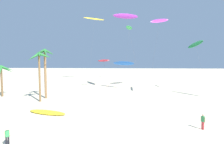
{
  "coord_description": "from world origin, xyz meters",
  "views": [
    {
      "loc": [
        0.58,
        -2.09,
        7.54
      ],
      "look_at": [
        -0.93,
        25.24,
        5.61
      ],
      "focal_mm": 28.66,
      "sensor_mm": 36.0,
      "label": 1
    }
  ],
  "objects": [
    {
      "name": "grounded_kite_0",
      "position": [
        -9.82,
        21.86,
        0.18
      ],
      "size": [
        6.06,
        3.22,
        0.35
      ],
      "color": "yellow",
      "rests_on": "ground"
    },
    {
      "name": "palm_tree_1",
      "position": [
        -14.13,
        31.46,
        7.55
      ],
      "size": [
        3.73,
        3.88,
        9.6
      ],
      "color": "olive",
      "rests_on": "ground"
    },
    {
      "name": "person_foreground_walker",
      "position": [
        9.32,
        17.19,
        0.93
      ],
      "size": [
        0.35,
        0.42,
        1.69
      ],
      "color": "red",
      "rests_on": "ground"
    },
    {
      "name": "flying_kite_6",
      "position": [
        3.11,
        62.41,
        18.76
      ],
      "size": [
        3.49,
        11.56,
        19.45
      ],
      "color": "green",
      "rests_on": "ground"
    },
    {
      "name": "flying_kite_1",
      "position": [
        17.64,
        40.88,
        11.04
      ],
      "size": [
        2.61,
        7.35,
        12.18
      ],
      "color": "green",
      "rests_on": "ground"
    },
    {
      "name": "flying_kite_2",
      "position": [
        1.52,
        39.34,
        17.34
      ],
      "size": [
        6.35,
        10.95,
        18.27
      ],
      "color": "purple",
      "rests_on": "ground"
    },
    {
      "name": "flying_kite_0",
      "position": [
        9.6,
        42.33,
        16.88
      ],
      "size": [
        5.58,
        4.91,
        17.96
      ],
      "color": "purple",
      "rests_on": "ground"
    },
    {
      "name": "flying_kite_7",
      "position": [
        0.91,
        42.95,
        6.57
      ],
      "size": [
        5.96,
        9.9,
        7.19
      ],
      "color": "blue",
      "rests_on": "ground"
    },
    {
      "name": "flying_kite_8",
      "position": [
        -4.72,
        49.03,
        7.25
      ],
      "size": [
        5.34,
        13.67,
        7.68
      ],
      "color": "red",
      "rests_on": "ground"
    },
    {
      "name": "person_mid_field",
      "position": [
        -9.24,
        12.3,
        0.93
      ],
      "size": [
        0.39,
        0.38,
        1.69
      ],
      "color": "black",
      "rests_on": "ground"
    },
    {
      "name": "flying_kite_3",
      "position": [
        -9.04,
        60.31,
        21.55
      ],
      "size": [
        7.2,
        9.1,
        22.04
      ],
      "color": "yellow",
      "rests_on": "ground"
    },
    {
      "name": "palm_tree_2",
      "position": [
        -13.96,
        28.71,
        7.43
      ],
      "size": [
        4.28,
        4.17,
        8.82
      ],
      "color": "brown",
      "rests_on": "ground"
    },
    {
      "name": "palm_tree_0",
      "position": [
        -23.79,
        32.6,
        5.15
      ],
      "size": [
        5.22,
        4.62,
        6.39
      ],
      "color": "brown",
      "rests_on": "ground"
    }
  ]
}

